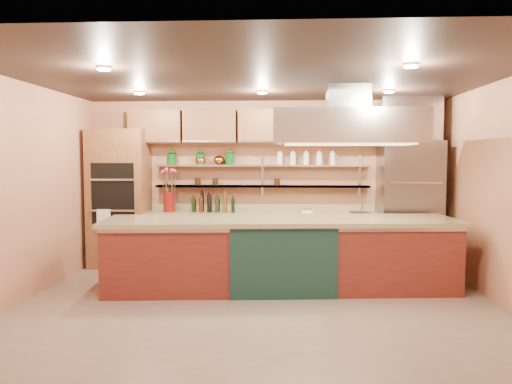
# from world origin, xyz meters

# --- Properties ---
(floor) EXTENTS (6.00, 5.00, 0.02)m
(floor) POSITION_xyz_m (0.00, 0.00, -0.01)
(floor) COLOR gray
(floor) RESTS_ON ground
(ceiling) EXTENTS (6.00, 5.00, 0.02)m
(ceiling) POSITION_xyz_m (0.00, 0.00, 2.80)
(ceiling) COLOR black
(ceiling) RESTS_ON wall_back
(wall_back) EXTENTS (6.00, 0.04, 2.80)m
(wall_back) POSITION_xyz_m (0.00, 2.50, 1.40)
(wall_back) COLOR tan
(wall_back) RESTS_ON floor
(wall_front) EXTENTS (6.00, 0.04, 2.80)m
(wall_front) POSITION_xyz_m (0.00, -2.50, 1.40)
(wall_front) COLOR tan
(wall_front) RESTS_ON floor
(wall_left) EXTENTS (0.04, 5.00, 2.80)m
(wall_left) POSITION_xyz_m (-3.00, 0.00, 1.40)
(wall_left) COLOR tan
(wall_left) RESTS_ON floor
(wall_right) EXTENTS (0.04, 5.00, 2.80)m
(wall_right) POSITION_xyz_m (3.00, 0.00, 1.40)
(wall_right) COLOR tan
(wall_right) RESTS_ON floor
(oven_stack) EXTENTS (0.95, 0.64, 2.30)m
(oven_stack) POSITION_xyz_m (-2.45, 2.18, 1.15)
(oven_stack) COLOR brown
(oven_stack) RESTS_ON floor
(refrigerator) EXTENTS (0.95, 0.72, 2.10)m
(refrigerator) POSITION_xyz_m (2.35, 2.14, 1.05)
(refrigerator) COLOR slate
(refrigerator) RESTS_ON floor
(back_counter) EXTENTS (3.84, 0.64, 0.93)m
(back_counter) POSITION_xyz_m (-0.05, 2.20, 0.47)
(back_counter) COLOR tan
(back_counter) RESTS_ON floor
(wall_shelf_lower) EXTENTS (3.60, 0.26, 0.03)m
(wall_shelf_lower) POSITION_xyz_m (-0.05, 2.37, 1.35)
(wall_shelf_lower) COLOR #B2B6BA
(wall_shelf_lower) RESTS_ON wall_back
(wall_shelf_upper) EXTENTS (3.60, 0.26, 0.03)m
(wall_shelf_upper) POSITION_xyz_m (-0.05, 2.37, 1.70)
(wall_shelf_upper) COLOR #B2B6BA
(wall_shelf_upper) RESTS_ON wall_back
(upper_cabinets) EXTENTS (4.60, 0.36, 0.55)m
(upper_cabinets) POSITION_xyz_m (0.00, 2.32, 2.35)
(upper_cabinets) COLOR brown
(upper_cabinets) RESTS_ON wall_back
(range_hood) EXTENTS (2.00, 1.00, 0.45)m
(range_hood) POSITION_xyz_m (1.17, 0.82, 2.25)
(range_hood) COLOR #B2B6BA
(range_hood) RESTS_ON ceiling
(ceiling_downlights) EXTENTS (4.00, 2.80, 0.02)m
(ceiling_downlights) POSITION_xyz_m (0.00, 0.20, 2.77)
(ceiling_downlights) COLOR #FFE5A5
(ceiling_downlights) RESTS_ON ceiling
(island) EXTENTS (4.82, 1.43, 0.99)m
(island) POSITION_xyz_m (0.27, 0.82, 0.50)
(island) COLOR maroon
(island) RESTS_ON floor
(flower_vase) EXTENTS (0.25, 0.25, 0.34)m
(flower_vase) POSITION_xyz_m (-1.60, 2.15, 1.10)
(flower_vase) COLOR maroon
(flower_vase) RESTS_ON back_counter
(oil_bottle_cluster) EXTENTS (0.80, 0.31, 0.25)m
(oil_bottle_cluster) POSITION_xyz_m (-0.85, 2.15, 1.06)
(oil_bottle_cluster) COLOR black
(oil_bottle_cluster) RESTS_ON back_counter
(kitchen_scale) EXTENTS (0.18, 0.14, 0.09)m
(kitchen_scale) POSITION_xyz_m (0.70, 2.15, 0.98)
(kitchen_scale) COLOR white
(kitchen_scale) RESTS_ON back_counter
(bar_faucet) EXTENTS (0.03, 0.03, 0.21)m
(bar_faucet) POSITION_xyz_m (1.61, 2.25, 1.03)
(bar_faucet) COLOR white
(bar_faucet) RESTS_ON back_counter
(copper_kettle) EXTENTS (0.22, 0.22, 0.16)m
(copper_kettle) POSITION_xyz_m (-0.78, 2.37, 1.79)
(copper_kettle) COLOR #D16A30
(copper_kettle) RESTS_ON wall_shelf_upper
(green_canister) EXTENTS (0.16, 0.16, 0.19)m
(green_canister) POSITION_xyz_m (-0.60, 2.37, 1.81)
(green_canister) COLOR #0F4817
(green_canister) RESTS_ON wall_shelf_upper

